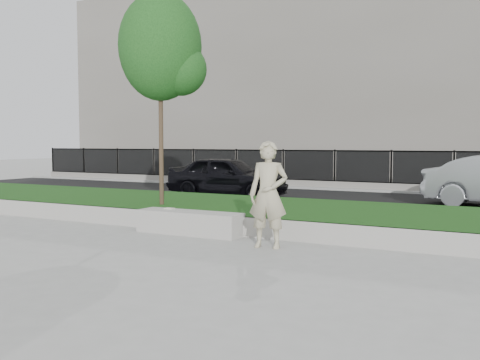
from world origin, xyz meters
The scene contains 12 objects.
ground centered at (0.00, 0.00, 0.00)m, with size 90.00×90.00×0.00m, color gray.
grass_bank centered at (0.00, 3.00, 0.20)m, with size 34.00×4.00×0.40m, color black.
grass_kerb centered at (0.00, 1.04, 0.20)m, with size 34.00×0.08×0.40m, color #99968F.
street centered at (0.00, 8.50, 0.02)m, with size 34.00×7.00×0.04m, color black.
far_pavement centered at (0.00, 13.00, 0.06)m, with size 34.00×3.00×0.12m, color gray.
iron_fence centered at (0.00, 12.00, 0.54)m, with size 32.00×0.30×1.50m.
building_facade centered at (0.00, 20.00, 5.00)m, with size 34.00×10.00×10.00m, color slate.
stone_bench centered at (-0.14, 0.80, 0.24)m, with size 2.30×0.58×0.47m, color #99968F.
man centered at (1.90, 0.25, 0.96)m, with size 0.70×0.46×1.92m, color #B7AE8C.
book centered at (-0.74, 0.94, 0.48)m, with size 0.20×0.14×0.02m, color beige.
young_tree centered at (-1.68, 2.10, 4.06)m, with size 2.05×1.96×5.03m.
car_dark centered at (-2.89, 7.39, 0.74)m, with size 1.66×4.12×1.40m, color black.
Camera 1 is at (5.85, -8.40, 1.88)m, focal length 40.00 mm.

